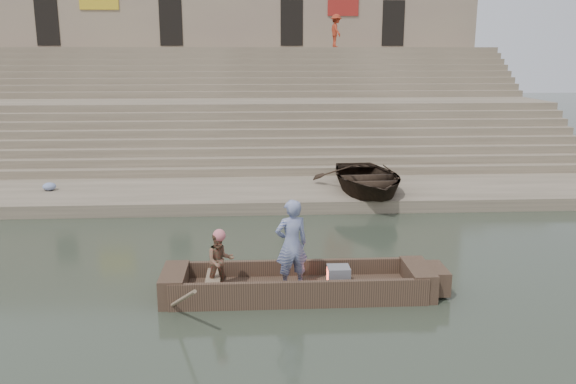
{
  "coord_description": "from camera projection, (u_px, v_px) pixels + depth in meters",
  "views": [
    {
      "loc": [
        2.74,
        -11.77,
        4.99
      ],
      "look_at": [
        3.6,
        3.25,
        1.4
      ],
      "focal_mm": 36.89,
      "sensor_mm": 36.0,
      "label": 1
    }
  ],
  "objects": [
    {
      "name": "mid_landing",
      "position": [
        195.0,
        131.0,
        27.17
      ],
      "size": [
        32.0,
        3.0,
        2.8
      ],
      "primitive_type": "cube",
      "color": "gray",
      "rests_on": "ground"
    },
    {
      "name": "ghat_steps",
      "position": [
        198.0,
        119.0,
        28.72
      ],
      "size": [
        32.0,
        11.0,
        5.2
      ],
      "color": "gray",
      "rests_on": "ground"
    },
    {
      "name": "main_rowboat",
      "position": [
        298.0,
        291.0,
        12.38
      ],
      "size": [
        5.0,
        1.3,
        0.22
      ],
      "primitive_type": "cube",
      "color": "brown",
      "rests_on": "ground"
    },
    {
      "name": "television",
      "position": [
        338.0,
        276.0,
        12.35
      ],
      "size": [
        0.46,
        0.42,
        0.4
      ],
      "color": "slate",
      "rests_on": "main_rowboat"
    },
    {
      "name": "lower_landing",
      "position": [
        175.0,
        195.0,
        20.16
      ],
      "size": [
        32.0,
        4.0,
        0.4
      ],
      "primitive_type": "cube",
      "color": "gray",
      "rests_on": "ground"
    },
    {
      "name": "ground",
      "position": [
        126.0,
        295.0,
        12.44
      ],
      "size": [
        120.0,
        120.0,
        0.0
      ],
      "primitive_type": "plane",
      "color": "#262F23",
      "rests_on": "ground"
    },
    {
      "name": "rowboat_trim",
      "position": [
        308.0,
        282.0,
        12.33
      ],
      "size": [
        6.04,
        2.63,
        1.88
      ],
      "color": "brown",
      "rests_on": "ground"
    },
    {
      "name": "standing_man",
      "position": [
        292.0,
        244.0,
        12.02
      ],
      "size": [
        0.78,
        0.62,
        1.89
      ],
      "primitive_type": "imported",
      "rotation": [
        0.0,
        0.0,
        3.41
      ],
      "color": "navy",
      "rests_on": "main_rowboat"
    },
    {
      "name": "upper_landing",
      "position": [
        206.0,
        94.0,
        33.69
      ],
      "size": [
        32.0,
        3.0,
        5.2
      ],
      "primitive_type": "cube",
      "color": "gray",
      "rests_on": "ground"
    },
    {
      "name": "pedestrian",
      "position": [
        336.0,
        31.0,
        32.73
      ],
      "size": [
        0.83,
        1.24,
        1.78
      ],
      "primitive_type": "imported",
      "rotation": [
        0.0,
        0.0,
        1.73
      ],
      "color": "#9E301A",
      "rests_on": "upper_landing"
    },
    {
      "name": "beached_rowboat",
      "position": [
        367.0,
        178.0,
        19.73
      ],
      "size": [
        3.44,
        4.65,
        0.93
      ],
      "primitive_type": "imported",
      "rotation": [
        0.0,
        0.0,
        0.06
      ],
      "color": "#2D2116",
      "rests_on": "lower_landing"
    },
    {
      "name": "rowing_man",
      "position": [
        220.0,
        261.0,
        12.06
      ],
      "size": [
        0.69,
        0.61,
        1.21
      ],
      "primitive_type": "imported",
      "rotation": [
        0.0,
        0.0,
        0.3
      ],
      "color": "#21643E",
      "rests_on": "main_rowboat"
    },
    {
      "name": "building_wall",
      "position": [
        209.0,
        41.0,
        36.87
      ],
      "size": [
        32.0,
        5.07,
        11.2
      ],
      "color": "gray",
      "rests_on": "ground"
    }
  ]
}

